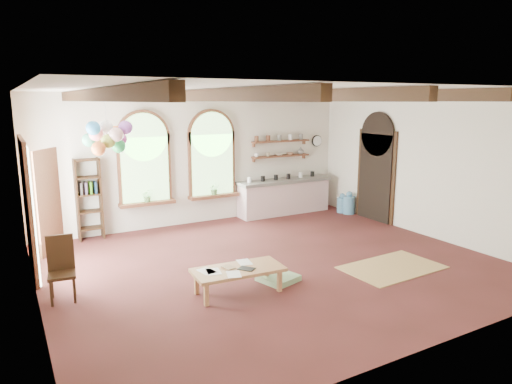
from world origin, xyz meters
TOP-DOWN VIEW (x-y plane):
  - floor at (0.00, 0.00)m, footprint 8.00×8.00m
  - ceiling_beams at (0.00, 0.00)m, footprint 6.20×6.80m
  - window_left at (-1.40, 3.43)m, footprint 1.30×0.28m
  - window_right at (0.30, 3.43)m, footprint 1.30×0.28m
  - left_doorway at (-3.95, 1.80)m, footprint 0.10×1.90m
  - right_doorway at (3.95, 1.50)m, footprint 0.10×1.30m
  - kitchen_counter at (2.30, 3.20)m, footprint 2.68×0.62m
  - wall_shelf_lower at (2.30, 3.38)m, footprint 1.70×0.24m
  - wall_shelf_upper at (2.30, 3.38)m, footprint 1.70×0.24m
  - wall_clock at (3.55, 3.45)m, footprint 0.32×0.04m
  - bookshelf at (-2.70, 3.32)m, footprint 0.53×0.32m
  - coffee_table at (-1.17, -0.86)m, footprint 1.49×0.77m
  - side_chair at (-3.65, 0.22)m, footprint 0.44×0.44m
  - floor_mat at (1.80, -1.26)m, footprint 1.86×1.20m
  - floor_cushion at (-0.35, -0.75)m, footprint 0.70×0.70m
  - water_jug_a at (3.75, 2.50)m, footprint 0.28×0.28m
  - water_jug_b at (3.82, 2.30)m, footprint 0.32×0.32m
  - balloon_cluster at (-2.51, 1.88)m, footprint 0.85×0.85m
  - table_book at (-1.38, -0.78)m, footprint 0.19×0.25m
  - tablet at (-1.07, -0.95)m, footprint 0.28×0.30m
  - potted_plant_left at (-1.40, 3.32)m, footprint 0.27×0.23m
  - potted_plant_right at (0.30, 3.32)m, footprint 0.27×0.23m
  - shelf_cup_a at (1.55, 3.38)m, footprint 0.12×0.10m
  - shelf_cup_b at (1.90, 3.38)m, footprint 0.10×0.10m
  - shelf_bowl_a at (2.25, 3.38)m, footprint 0.22×0.22m
  - shelf_bowl_b at (2.60, 3.38)m, footprint 0.20×0.20m
  - shelf_vase at (2.95, 3.38)m, footprint 0.18×0.18m

SIDE VIEW (x-z plane):
  - floor at x=0.00m, z-range 0.00..0.00m
  - floor_mat at x=1.80m, z-range 0.00..0.02m
  - floor_cushion at x=-0.35m, z-range 0.00..0.10m
  - water_jug_a at x=3.75m, z-range -0.04..0.50m
  - water_jug_b at x=3.82m, z-range -0.04..0.58m
  - side_chair at x=-3.65m, z-range -0.21..0.79m
  - coffee_table at x=-1.17m, z-range 0.16..0.57m
  - tablet at x=-1.07m, z-range 0.41..0.42m
  - table_book at x=-1.38m, z-range 0.41..0.43m
  - kitchen_counter at x=2.30m, z-range 0.01..0.95m
  - potted_plant_left at x=-1.40m, z-range 0.70..1.00m
  - potted_plant_right at x=0.30m, z-range 0.70..1.00m
  - bookshelf at x=-2.70m, z-range 0.00..1.80m
  - right_doorway at x=3.95m, z-range -0.10..2.30m
  - left_doorway at x=-3.95m, z-range -0.10..2.40m
  - wall_shelf_lower at x=2.30m, z-range 1.53..1.57m
  - shelf_bowl_a at x=2.25m, z-range 1.57..1.62m
  - shelf_bowl_b at x=2.60m, z-range 1.57..1.63m
  - shelf_cup_b at x=1.90m, z-range 1.57..1.66m
  - shelf_cup_a at x=1.55m, z-range 1.57..1.67m
  - window_left at x=-1.40m, z-range 0.53..2.73m
  - window_right at x=0.30m, z-range 0.53..2.73m
  - shelf_vase at x=2.95m, z-range 1.57..1.76m
  - wall_clock at x=3.55m, z-range 1.74..2.06m
  - wall_shelf_upper at x=2.30m, z-range 1.93..1.97m
  - balloon_cluster at x=-2.51m, z-range 1.77..2.93m
  - ceiling_beams at x=0.00m, z-range 3.01..3.19m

